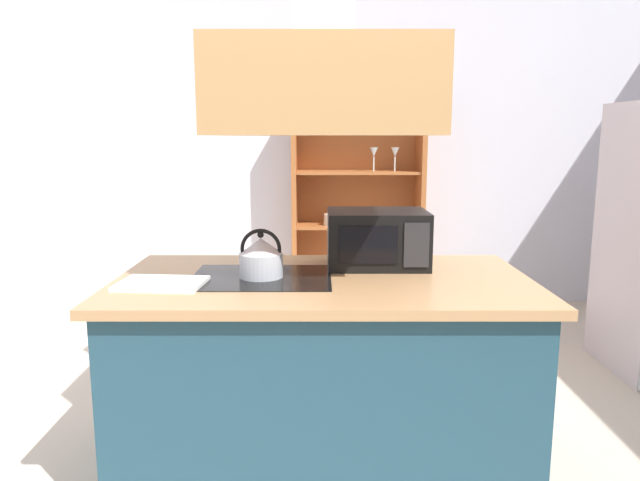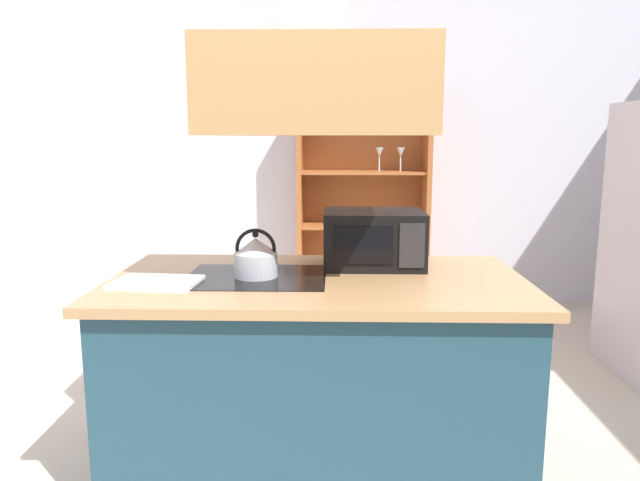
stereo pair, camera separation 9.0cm
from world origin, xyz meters
TOP-DOWN VIEW (x-y plane):
  - wall_back at (0.00, 3.00)m, footprint 6.00×0.12m
  - kitchen_island at (-0.14, 0.16)m, footprint 1.78×0.97m
  - range_hood at (-0.14, 0.16)m, footprint 0.90×0.70m
  - dish_cabinet at (0.16, 2.78)m, footprint 1.12×0.40m
  - kettle at (-0.41, 0.16)m, footprint 0.19×0.19m
  - cutting_board at (-0.80, 0.02)m, footprint 0.36×0.27m
  - microwave at (0.11, 0.40)m, footprint 0.46×0.35m

SIDE VIEW (x-z plane):
  - kitchen_island at x=-0.14m, z-range 0.00..0.90m
  - dish_cabinet at x=0.16m, z-range -0.11..1.73m
  - cutting_board at x=-0.80m, z-range 0.90..0.92m
  - kettle at x=-0.41m, z-range 0.88..1.09m
  - microwave at x=0.11m, z-range 0.90..1.16m
  - wall_back at x=0.00m, z-range 0.00..2.70m
  - range_hood at x=-0.14m, z-range 1.19..2.39m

